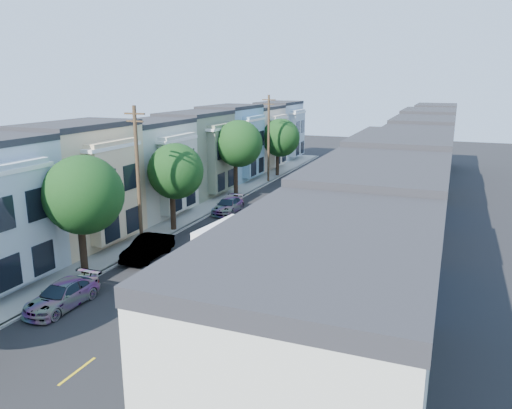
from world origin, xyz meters
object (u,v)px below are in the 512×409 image
(tree_c, at_px, (175,171))
(parked_left_b, at_px, (62,295))
(tree_e, at_px, (280,138))
(tree_far_r, at_px, (388,152))
(tree_d, at_px, (238,144))
(parked_left_c, at_px, (148,248))
(utility_pole_near, at_px, (138,179))
(lead_sedan, at_px, (290,219))
(parked_right_c, at_px, (347,202))
(parked_right_b, at_px, (260,297))
(parked_right_d, at_px, (362,186))
(parked_left_d, at_px, (228,206))
(parked_right_a, at_px, (215,343))
(fedex_truck, at_px, (240,244))
(utility_pole_far, at_px, (269,139))
(tree_b, at_px, (82,195))

(tree_c, relative_size, parked_left_b, 1.58)
(tree_e, bearing_deg, tree_far_r, -3.23)
(parked_left_b, bearing_deg, tree_d, 92.98)
(tree_c, xyz_separation_m, parked_left_c, (1.40, -6.19, -4.11))
(tree_d, relative_size, utility_pole_near, 0.80)
(lead_sedan, bearing_deg, utility_pole_near, -139.11)
(tree_e, relative_size, parked_right_c, 1.56)
(tree_e, xyz_separation_m, parked_right_b, (11.20, -35.67, -4.24))
(parked_left_b, bearing_deg, parked_right_c, 69.51)
(utility_pole_near, xyz_separation_m, parked_right_d, (11.20, 24.98, -4.54))
(tree_e, relative_size, utility_pole_near, 0.72)
(parked_left_d, bearing_deg, parked_right_b, -64.01)
(parked_right_a, bearing_deg, parked_left_d, 108.55)
(tree_d, bearing_deg, fedex_truck, -66.12)
(tree_d, bearing_deg, utility_pole_far, 89.99)
(parked_left_c, height_order, parked_right_d, parked_left_c)
(parked_left_b, height_order, parked_right_d, parked_left_b)
(parked_right_b, relative_size, parked_right_c, 0.95)
(tree_b, xyz_separation_m, utility_pole_near, (0.00, 5.64, -0.07))
(fedex_truck, height_order, parked_right_a, fedex_truck)
(tree_far_r, xyz_separation_m, utility_pole_far, (-13.19, -3.34, 1.25))
(tree_c, height_order, parked_left_b, tree_c)
(utility_pole_far, relative_size, lead_sedan, 2.02)
(tree_b, relative_size, parked_right_c, 1.64)
(utility_pole_near, bearing_deg, lead_sedan, 48.62)
(parked_right_b, bearing_deg, tree_e, 106.13)
(utility_pole_far, distance_m, lead_sedan, 19.19)
(tree_c, distance_m, parked_left_b, 14.93)
(parked_left_d, relative_size, parked_right_c, 0.96)
(lead_sedan, distance_m, parked_left_b, 19.74)
(tree_b, height_order, utility_pole_near, utility_pole_near)
(tree_b, distance_m, tree_d, 22.85)
(parked_right_b, bearing_deg, tree_d, 114.86)
(parked_left_d, bearing_deg, lead_sedan, -23.73)
(tree_e, bearing_deg, parked_right_d, -24.48)
(parked_right_c, bearing_deg, tree_far_r, 77.69)
(utility_pole_far, xyz_separation_m, parked_left_c, (1.40, -27.34, -4.40))
(parked_left_d, bearing_deg, tree_d, 100.38)
(tree_b, relative_size, parked_right_a, 1.71)
(tree_d, height_order, utility_pole_far, utility_pole_far)
(tree_d, xyz_separation_m, parked_right_c, (11.20, -0.33, -4.95))
(parked_left_c, bearing_deg, fedex_truck, -1.69)
(lead_sedan, height_order, parked_right_b, lead_sedan)
(utility_pole_near, bearing_deg, fedex_truck, -9.57)
(parked_left_d, bearing_deg, parked_right_c, 24.57)
(tree_b, bearing_deg, tree_c, 90.00)
(tree_c, xyz_separation_m, parked_left_d, (1.40, 6.76, -4.20))
(tree_c, distance_m, tree_d, 12.38)
(tree_b, height_order, lead_sedan, tree_b)
(tree_d, xyz_separation_m, utility_pole_near, (0.00, -17.21, -0.45))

